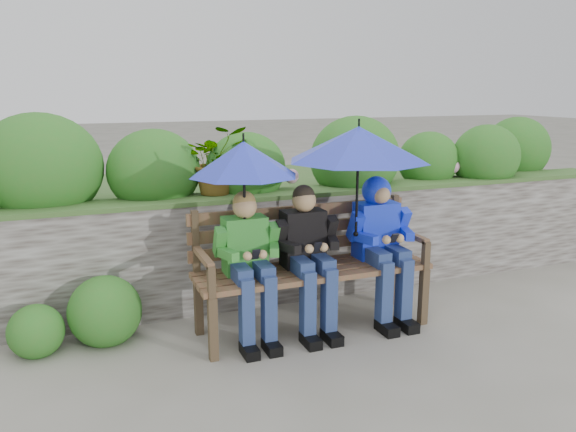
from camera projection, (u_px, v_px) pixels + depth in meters
name	position (u px, v px, depth m)	size (l,w,h in m)	color
ground	(292.00, 329.00, 4.68)	(60.00, 60.00, 0.00)	slate
garden_backdrop	(228.00, 216.00, 5.95)	(8.00, 2.89, 1.82)	#504942
park_bench	(309.00, 259.00, 4.65)	(1.95, 0.57, 1.03)	#473724
boy_left	(249.00, 258.00, 4.35)	(0.50, 0.58, 1.19)	#2B811E
boy_middle	(308.00, 251.00, 4.52)	(0.52, 0.60, 1.21)	black
boy_right	(381.00, 236.00, 4.76)	(0.54, 0.65, 1.24)	#0615DC
umbrella_left	(244.00, 159.00, 4.20)	(0.84, 0.84, 0.89)	#2334C7
umbrella_right	(358.00, 144.00, 4.46)	(1.16, 1.16, 0.96)	#2334C7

